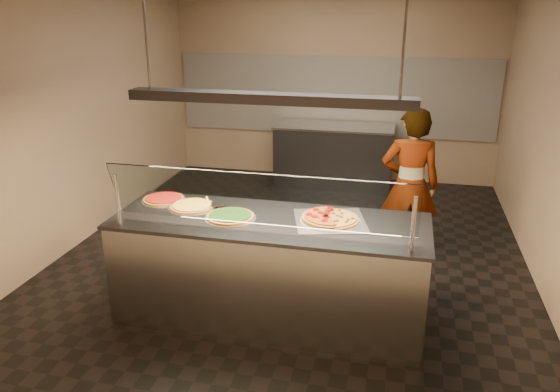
% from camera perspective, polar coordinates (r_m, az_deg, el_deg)
% --- Properties ---
extents(ground, '(5.00, 6.00, 0.02)m').
position_cam_1_polar(ground, '(6.17, 1.45, -6.07)').
color(ground, black).
rests_on(ground, ground).
extents(wall_back, '(5.00, 0.02, 3.00)m').
position_cam_1_polar(wall_back, '(8.61, 5.68, 11.72)').
color(wall_back, '#9F8566').
rests_on(wall_back, ground).
extents(wall_front, '(5.00, 0.02, 3.00)m').
position_cam_1_polar(wall_front, '(2.92, -10.37, -4.07)').
color(wall_front, '#9F8566').
rests_on(wall_front, ground).
extents(wall_left, '(0.02, 6.00, 3.00)m').
position_cam_1_polar(wall_left, '(6.64, -20.39, 8.31)').
color(wall_left, '#9F8566').
rests_on(wall_left, ground).
extents(wall_right, '(0.02, 6.00, 3.00)m').
position_cam_1_polar(wall_right, '(5.75, 27.06, 5.81)').
color(wall_right, '#9F8566').
rests_on(wall_right, ground).
extents(tile_band, '(4.90, 0.02, 1.20)m').
position_cam_1_polar(tile_band, '(8.61, 5.61, 10.38)').
color(tile_band, silver).
rests_on(tile_band, wall_back).
extents(serving_counter, '(2.67, 0.94, 0.93)m').
position_cam_1_polar(serving_counter, '(4.79, -1.06, -7.63)').
color(serving_counter, '#B7B7BC').
rests_on(serving_counter, ground).
extents(sneeze_guard, '(2.43, 0.18, 0.54)m').
position_cam_1_polar(sneeze_guard, '(4.18, -2.27, -0.43)').
color(sneeze_guard, '#B7B7BC').
rests_on(sneeze_guard, serving_counter).
extents(perforated_tray, '(0.71, 0.71, 0.01)m').
position_cam_1_polar(perforated_tray, '(4.59, 5.28, -2.54)').
color(perforated_tray, silver).
rests_on(perforated_tray, serving_counter).
extents(half_pizza_pepperoni, '(0.35, 0.52, 0.05)m').
position_cam_1_polar(half_pizza_pepperoni, '(4.59, 3.88, -2.10)').
color(half_pizza_pepperoni, brown).
rests_on(half_pizza_pepperoni, perforated_tray).
extents(half_pizza_sausage, '(0.35, 0.52, 0.04)m').
position_cam_1_polar(half_pizza_sausage, '(4.57, 6.73, -2.42)').
color(half_pizza_sausage, brown).
rests_on(half_pizza_sausage, perforated_tray).
extents(pizza_spinach, '(0.44, 0.44, 0.03)m').
position_cam_1_polar(pizza_spinach, '(4.64, -5.21, -2.11)').
color(pizza_spinach, silver).
rests_on(pizza_spinach, serving_counter).
extents(pizza_cheese, '(0.43, 0.43, 0.03)m').
position_cam_1_polar(pizza_cheese, '(4.93, -9.17, -1.01)').
color(pizza_cheese, silver).
rests_on(pizza_cheese, serving_counter).
extents(pizza_tomato, '(0.40, 0.40, 0.03)m').
position_cam_1_polar(pizza_tomato, '(5.15, -12.05, -0.28)').
color(pizza_tomato, silver).
rests_on(pizza_tomato, serving_counter).
extents(pizza_spatula, '(0.24, 0.21, 0.02)m').
position_cam_1_polar(pizza_spatula, '(4.97, -7.17, -0.57)').
color(pizza_spatula, '#B7B7BC').
rests_on(pizza_spatula, pizza_spinach).
extents(prep_table, '(1.77, 0.74, 0.93)m').
position_cam_1_polar(prep_table, '(8.36, 5.62, 4.25)').
color(prep_table, '#36363B').
rests_on(prep_table, ground).
extents(worker, '(0.64, 0.45, 1.68)m').
position_cam_1_polar(worker, '(5.90, 13.41, 1.05)').
color(worker, '#232027').
rests_on(worker, ground).
extents(heat_lamp_housing, '(2.30, 0.18, 0.08)m').
position_cam_1_polar(heat_lamp_housing, '(4.32, -1.19, 10.17)').
color(heat_lamp_housing, '#36363B').
rests_on(heat_lamp_housing, ceiling).
extents(lamp_rod_left, '(0.02, 0.02, 1.01)m').
position_cam_1_polar(lamp_rod_left, '(4.62, -13.93, 17.03)').
color(lamp_rod_left, '#B7B7BC').
rests_on(lamp_rod_left, ceiling).
extents(lamp_rod_right, '(0.02, 0.02, 1.01)m').
position_cam_1_polar(lamp_rod_right, '(4.14, 12.93, 16.88)').
color(lamp_rod_right, '#B7B7BC').
rests_on(lamp_rod_right, ceiling).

